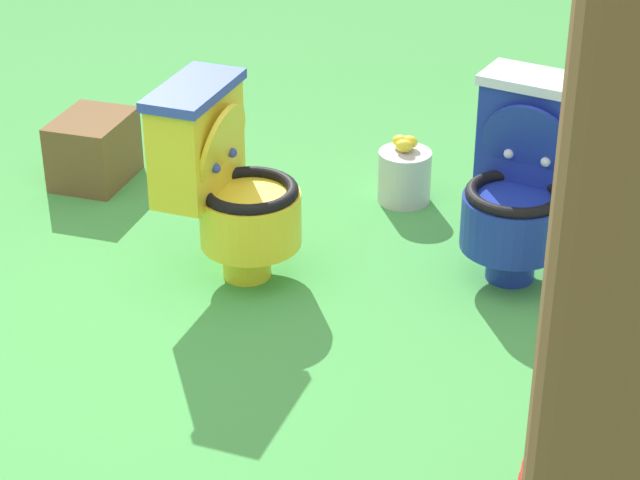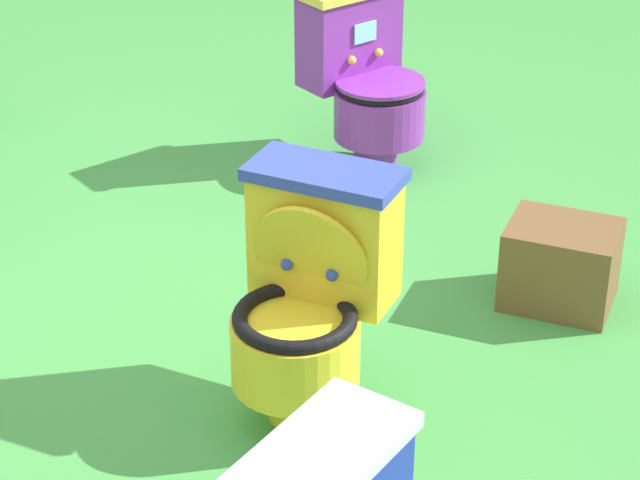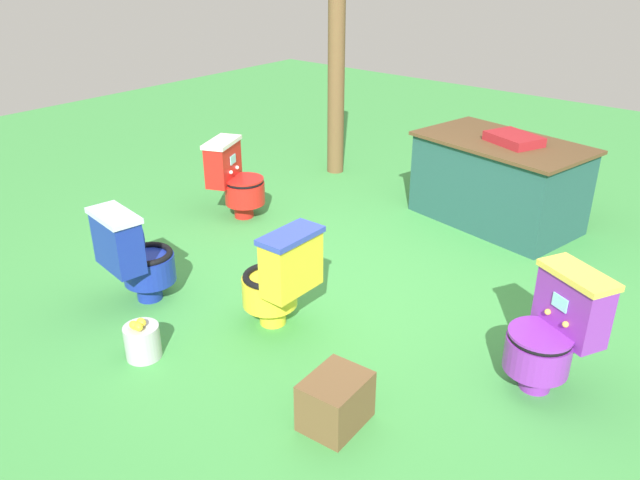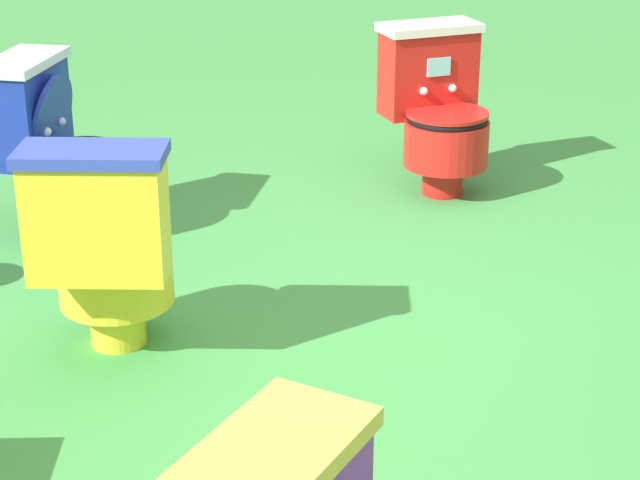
{
  "view_description": "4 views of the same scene",
  "coord_description": "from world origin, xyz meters",
  "px_view_note": "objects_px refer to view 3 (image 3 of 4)",
  "views": [
    {
      "loc": [
        -1.73,
        2.65,
        2.21
      ],
      "look_at": [
        -0.48,
        -0.5,
        0.37
      ],
      "focal_mm": 66.26,
      "sensor_mm": 36.0,
      "label": 1
    },
    {
      "loc": [
        -2.69,
        -2.11,
        2.22
      ],
      "look_at": [
        0.07,
        -0.76,
        0.51
      ],
      "focal_mm": 69.54,
      "sensor_mm": 36.0,
      "label": 2
    },
    {
      "loc": [
        2.52,
        -3.38,
        2.38
      ],
      "look_at": [
        -0.2,
        -0.13,
        0.35
      ],
      "focal_mm": 35.59,
      "sensor_mm": 36.0,
      "label": 3
    },
    {
      "loc": [
        3.17,
        0.02,
        1.72
      ],
      "look_at": [
        -0.02,
        -0.11,
        0.4
      ],
      "focal_mm": 63.08,
      "sensor_mm": 36.0,
      "label": 4
    }
  ],
  "objects_px": {
    "toilet_yellow": "(279,278)",
    "toilet_blue": "(135,255)",
    "lemon_bucket": "(142,341)",
    "toilet_red": "(235,179)",
    "small_crate": "(335,401)",
    "toilet_purple": "(553,331)",
    "wooden_post": "(336,77)",
    "vendor_table": "(498,181)"
  },
  "relations": [
    {
      "from": "toilet_yellow",
      "to": "toilet_blue",
      "type": "distance_m",
      "value": 1.08
    },
    {
      "from": "toilet_yellow",
      "to": "lemon_bucket",
      "type": "xyz_separation_m",
      "value": [
        -0.42,
        -0.8,
        -0.26
      ]
    },
    {
      "from": "toilet_red",
      "to": "lemon_bucket",
      "type": "height_order",
      "value": "toilet_red"
    },
    {
      "from": "toilet_yellow",
      "to": "small_crate",
      "type": "relative_size",
      "value": 2.02
    },
    {
      "from": "lemon_bucket",
      "to": "toilet_red",
      "type": "bearing_deg",
      "value": 121.77
    },
    {
      "from": "toilet_purple",
      "to": "small_crate",
      "type": "distance_m",
      "value": 1.3
    },
    {
      "from": "toilet_red",
      "to": "wooden_post",
      "type": "xyz_separation_m",
      "value": [
        -0.08,
        1.59,
        0.68
      ]
    },
    {
      "from": "toilet_red",
      "to": "small_crate",
      "type": "distance_m",
      "value": 2.97
    },
    {
      "from": "toilet_blue",
      "to": "toilet_red",
      "type": "height_order",
      "value": "same"
    },
    {
      "from": "small_crate",
      "to": "lemon_bucket",
      "type": "height_order",
      "value": "small_crate"
    },
    {
      "from": "toilet_purple",
      "to": "vendor_table",
      "type": "xyz_separation_m",
      "value": [
        -1.3,
        2.01,
        0.02
      ]
    },
    {
      "from": "toilet_purple",
      "to": "small_crate",
      "type": "bearing_deg",
      "value": 81.17
    },
    {
      "from": "vendor_table",
      "to": "small_crate",
      "type": "relative_size",
      "value": 4.44
    },
    {
      "from": "toilet_blue",
      "to": "toilet_yellow",
      "type": "bearing_deg",
      "value": 31.13
    },
    {
      "from": "toilet_purple",
      "to": "small_crate",
      "type": "height_order",
      "value": "toilet_purple"
    },
    {
      "from": "wooden_post",
      "to": "toilet_yellow",
      "type": "bearing_deg",
      "value": -57.93
    },
    {
      "from": "vendor_table",
      "to": "lemon_bucket",
      "type": "relative_size",
      "value": 5.78
    },
    {
      "from": "toilet_blue",
      "to": "wooden_post",
      "type": "height_order",
      "value": "wooden_post"
    },
    {
      "from": "toilet_red",
      "to": "lemon_bucket",
      "type": "relative_size",
      "value": 2.63
    },
    {
      "from": "toilet_purple",
      "to": "wooden_post",
      "type": "relative_size",
      "value": 0.35
    },
    {
      "from": "toilet_purple",
      "to": "lemon_bucket",
      "type": "height_order",
      "value": "toilet_purple"
    },
    {
      "from": "wooden_post",
      "to": "small_crate",
      "type": "distance_m",
      "value": 4.2
    },
    {
      "from": "toilet_purple",
      "to": "vendor_table",
      "type": "distance_m",
      "value": 2.39
    },
    {
      "from": "toilet_blue",
      "to": "wooden_post",
      "type": "bearing_deg",
      "value": 111.01
    },
    {
      "from": "toilet_yellow",
      "to": "wooden_post",
      "type": "xyz_separation_m",
      "value": [
        -1.69,
        2.7,
        0.68
      ]
    },
    {
      "from": "toilet_red",
      "to": "lemon_bucket",
      "type": "xyz_separation_m",
      "value": [
        1.19,
        -1.92,
        -0.25
      ]
    },
    {
      "from": "toilet_blue",
      "to": "toilet_red",
      "type": "bearing_deg",
      "value": 120.29
    },
    {
      "from": "toilet_yellow",
      "to": "toilet_red",
      "type": "height_order",
      "value": "same"
    },
    {
      "from": "small_crate",
      "to": "lemon_bucket",
      "type": "distance_m",
      "value": 1.33
    },
    {
      "from": "toilet_purple",
      "to": "lemon_bucket",
      "type": "relative_size",
      "value": 2.63
    },
    {
      "from": "wooden_post",
      "to": "small_crate",
      "type": "bearing_deg",
      "value": -51.3
    },
    {
      "from": "small_crate",
      "to": "lemon_bucket",
      "type": "bearing_deg",
      "value": -166.85
    },
    {
      "from": "toilet_purple",
      "to": "wooden_post",
      "type": "height_order",
      "value": "wooden_post"
    },
    {
      "from": "toilet_blue",
      "to": "lemon_bucket",
      "type": "relative_size",
      "value": 2.63
    },
    {
      "from": "toilet_red",
      "to": "small_crate",
      "type": "height_order",
      "value": "toilet_red"
    },
    {
      "from": "toilet_purple",
      "to": "vendor_table",
      "type": "bearing_deg",
      "value": -30.7
    },
    {
      "from": "lemon_bucket",
      "to": "toilet_blue",
      "type": "bearing_deg",
      "value": 145.88
    },
    {
      "from": "toilet_purple",
      "to": "lemon_bucket",
      "type": "xyz_separation_m",
      "value": [
        -2.03,
        -1.35,
        -0.25
      ]
    },
    {
      "from": "toilet_yellow",
      "to": "small_crate",
      "type": "distance_m",
      "value": 1.03
    },
    {
      "from": "toilet_purple",
      "to": "toilet_red",
      "type": "distance_m",
      "value": 3.27
    },
    {
      "from": "wooden_post",
      "to": "lemon_bucket",
      "type": "xyz_separation_m",
      "value": [
        1.27,
        -3.5,
        -0.93
      ]
    },
    {
      "from": "toilet_blue",
      "to": "toilet_purple",
      "type": "bearing_deg",
      "value": 28.62
    }
  ]
}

